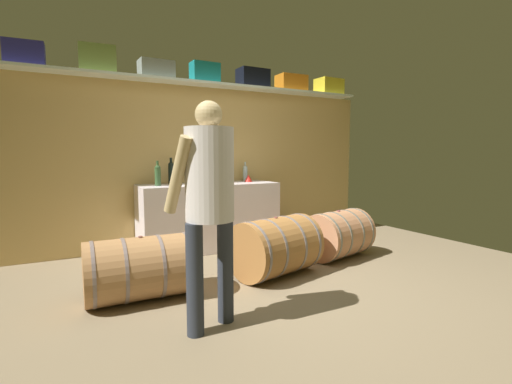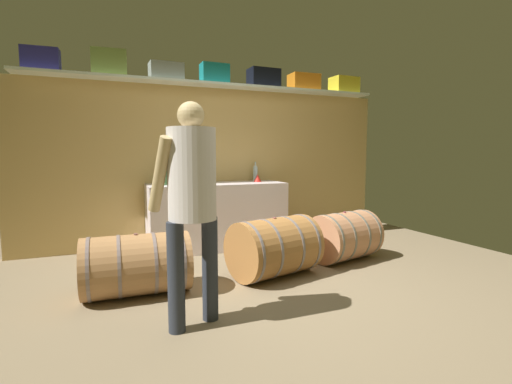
# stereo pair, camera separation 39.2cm
# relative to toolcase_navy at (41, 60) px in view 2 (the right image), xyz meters

# --- Properties ---
(ground_plane) EXTENTS (6.44, 7.56, 0.02)m
(ground_plane) POSITION_rel_toolcase_navy_xyz_m (2.08, -1.48, -2.34)
(ground_plane) COLOR #816E52
(back_wall_panel) EXTENTS (5.24, 0.10, 2.17)m
(back_wall_panel) POSITION_rel_toolcase_navy_xyz_m (2.08, 0.15, -1.25)
(back_wall_panel) COLOR tan
(back_wall_panel) RESTS_ON ground
(high_shelf_board) EXTENTS (4.82, 0.40, 0.03)m
(high_shelf_board) POSITION_rel_toolcase_navy_xyz_m (2.08, 0.00, -0.15)
(high_shelf_board) COLOR silver
(high_shelf_board) RESTS_ON back_wall_panel
(toolcase_navy) EXTENTS (0.40, 0.22, 0.27)m
(toolcase_navy) POSITION_rel_toolcase_navy_xyz_m (0.00, 0.00, 0.00)
(toolcase_navy) COLOR navy
(toolcase_navy) RESTS_ON high_shelf_board
(toolcase_olive) EXTENTS (0.42, 0.23, 0.32)m
(toolcase_olive) POSITION_rel_toolcase_navy_xyz_m (0.73, 0.00, 0.03)
(toolcase_olive) COLOR olive
(toolcase_olive) RESTS_ON high_shelf_board
(toolcase_grey) EXTENTS (0.43, 0.27, 0.22)m
(toolcase_grey) POSITION_rel_toolcase_navy_xyz_m (1.41, 0.00, -0.02)
(toolcase_grey) COLOR gray
(toolcase_grey) RESTS_ON high_shelf_board
(toolcase_teal) EXTENTS (0.38, 0.23, 0.27)m
(toolcase_teal) POSITION_rel_toolcase_navy_xyz_m (2.06, 0.00, 0.00)
(toolcase_teal) COLOR #158084
(toolcase_teal) RESTS_ON high_shelf_board
(toolcase_black) EXTENTS (0.44, 0.28, 0.26)m
(toolcase_black) POSITION_rel_toolcase_navy_xyz_m (2.78, 0.00, -0.00)
(toolcase_black) COLOR black
(toolcase_black) RESTS_ON high_shelf_board
(toolcase_orange) EXTENTS (0.44, 0.29, 0.24)m
(toolcase_orange) POSITION_rel_toolcase_navy_xyz_m (3.44, 0.00, -0.01)
(toolcase_orange) COLOR orange
(toolcase_orange) RESTS_ON high_shelf_board
(toolcase_yellow) EXTENTS (0.42, 0.30, 0.25)m
(toolcase_yellow) POSITION_rel_toolcase_navy_xyz_m (4.15, 0.00, -0.01)
(toolcase_yellow) COLOR yellow
(toolcase_yellow) RESTS_ON high_shelf_board
(work_cabinet) EXTENTS (1.81, 0.63, 0.87)m
(work_cabinet) POSITION_rel_toolcase_navy_xyz_m (2.01, -0.23, -1.90)
(work_cabinet) COLOR white
(work_cabinet) RESTS_ON ground
(wine_bottle_dark) EXTENTS (0.08, 0.08, 0.34)m
(wine_bottle_dark) POSITION_rel_toolcase_navy_xyz_m (1.54, -0.10, -1.31)
(wine_bottle_dark) COLOR black
(wine_bottle_dark) RESTS_ON work_cabinet
(wine_bottle_green) EXTENTS (0.07, 0.07, 0.31)m
(wine_bottle_green) POSITION_rel_toolcase_navy_xyz_m (1.34, -0.24, -1.33)
(wine_bottle_green) COLOR #355530
(wine_bottle_green) RESTS_ON work_cabinet
(wine_bottle_clear) EXTENTS (0.07, 0.07, 0.27)m
(wine_bottle_clear) POSITION_rel_toolcase_navy_xyz_m (2.65, -0.00, -1.35)
(wine_bottle_clear) COLOR #ABBEC0
(wine_bottle_clear) RESTS_ON work_cabinet
(wine_glass) EXTENTS (0.07, 0.07, 0.13)m
(wine_glass) POSITION_rel_toolcase_navy_xyz_m (1.82, -0.30, -1.38)
(wine_glass) COLOR white
(wine_glass) RESTS_ON work_cabinet
(red_funnel) EXTENTS (0.11, 0.11, 0.11)m
(red_funnel) POSITION_rel_toolcase_navy_xyz_m (2.61, -0.19, -1.41)
(red_funnel) COLOR red
(red_funnel) RESTS_ON work_cabinet
(wine_barrel_near) EXTENTS (0.89, 0.74, 0.58)m
(wine_barrel_near) POSITION_rel_toolcase_navy_xyz_m (3.23, -1.38, -2.05)
(wine_barrel_near) COLOR tan
(wine_barrel_near) RESTS_ON ground
(wine_barrel_far) EXTENTS (0.99, 0.80, 0.62)m
(wine_barrel_far) POSITION_rel_toolcase_navy_xyz_m (2.22, -1.59, -2.03)
(wine_barrel_far) COLOR #A66E38
(wine_barrel_far) RESTS_ON ground
(wine_barrel_flank) EXTENTS (0.93, 0.57, 0.56)m
(wine_barrel_flank) POSITION_rel_toolcase_navy_xyz_m (0.86, -1.59, -2.06)
(wine_barrel_flank) COLOR #AA7848
(wine_barrel_flank) RESTS_ON ground
(winemaker_pouring) EXTENTS (0.53, 0.44, 1.63)m
(winemaker_pouring) POSITION_rel_toolcase_navy_xyz_m (1.20, -2.37, -1.33)
(winemaker_pouring) COLOR #292E38
(winemaker_pouring) RESTS_ON ground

